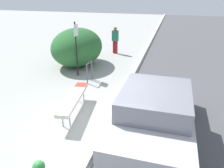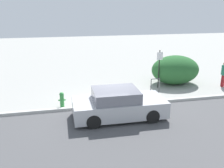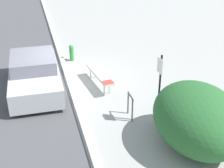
% 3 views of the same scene
% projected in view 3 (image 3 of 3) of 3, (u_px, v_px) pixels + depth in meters
% --- Properties ---
extents(ground_plane, '(60.00, 60.00, 0.00)m').
position_uv_depth(ground_plane, '(69.00, 83.00, 12.43)').
color(ground_plane, '#9E9E99').
extents(curb, '(60.00, 0.20, 0.13)m').
position_uv_depth(curb, '(69.00, 82.00, 12.40)').
color(curb, '#B7B7B2').
rests_on(curb, ground_plane).
extents(bench, '(2.17, 0.66, 0.57)m').
position_uv_depth(bench, '(99.00, 74.00, 12.03)').
color(bench, '#99999E').
rests_on(bench, ground_plane).
extents(bike_rack, '(0.55, 0.07, 0.83)m').
position_uv_depth(bike_rack, '(130.00, 104.00, 10.02)').
color(bike_rack, '#515156').
rests_on(bike_rack, ground_plane).
extents(sign_post, '(0.36, 0.08, 2.30)m').
position_uv_depth(sign_post, '(159.00, 84.00, 9.36)').
color(sign_post, black).
rests_on(sign_post, ground_plane).
extents(fire_hydrant, '(0.36, 0.22, 0.77)m').
position_uv_depth(fire_hydrant, '(72.00, 52.00, 14.36)').
color(fire_hydrant, '#338C3F').
rests_on(fire_hydrant, ground_plane).
extents(shrub_hedge, '(3.04, 2.34, 1.81)m').
position_uv_depth(shrub_hedge, '(198.00, 118.00, 8.55)').
color(shrub_hedge, '#28602D').
rests_on(shrub_hedge, ground_plane).
extents(parked_car_near, '(4.07, 1.87, 1.32)m').
position_uv_depth(parked_car_near, '(34.00, 74.00, 11.77)').
color(parked_car_near, black).
rests_on(parked_car_near, ground_plane).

